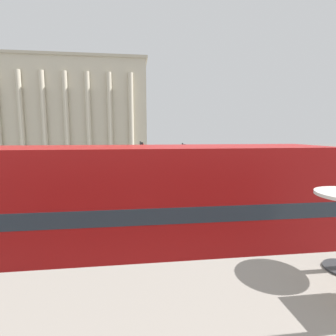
% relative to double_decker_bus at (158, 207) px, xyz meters
% --- Properties ---
extents(double_decker_bus, '(10.49, 2.72, 4.24)m').
position_rel_double_decker_bus_xyz_m(double_decker_bus, '(0.00, 0.00, 0.00)').
color(double_decker_bus, black).
rests_on(double_decker_bus, ground_plane).
extents(plaza_building_left, '(29.31, 14.54, 18.62)m').
position_rel_double_decker_bus_xyz_m(plaza_building_left, '(-12.66, 48.63, 6.96)').
color(plaza_building_left, beige).
rests_on(plaza_building_left, ground_plane).
extents(traffic_light_near, '(0.42, 0.24, 3.53)m').
position_rel_double_decker_bus_xyz_m(traffic_light_near, '(-4.74, 6.26, -0.03)').
color(traffic_light_near, black).
rests_on(traffic_light_near, ground_plane).
extents(traffic_light_mid, '(0.42, 0.24, 3.76)m').
position_rel_double_decker_bus_xyz_m(traffic_light_mid, '(3.57, 14.74, 0.11)').
color(traffic_light_mid, black).
rests_on(traffic_light_mid, ground_plane).
extents(traffic_light_far, '(0.42, 0.24, 3.76)m').
position_rel_double_decker_bus_xyz_m(traffic_light_far, '(0.01, 19.93, 0.11)').
color(traffic_light_far, black).
rests_on(traffic_light_far, ground_plane).
extents(car_navy, '(4.20, 1.93, 1.35)m').
position_rel_double_decker_bus_xyz_m(car_navy, '(4.13, 8.66, -1.64)').
color(car_navy, black).
rests_on(car_navy, ground_plane).
extents(car_maroon, '(4.20, 1.93, 1.35)m').
position_rel_double_decker_bus_xyz_m(car_maroon, '(-8.22, 12.67, -1.64)').
color(car_maroon, black).
rests_on(car_maroon, ground_plane).
extents(pedestrian_grey, '(0.32, 0.32, 1.65)m').
position_rel_double_decker_bus_xyz_m(pedestrian_grey, '(-1.46, 24.66, -1.40)').
color(pedestrian_grey, '#282B33').
rests_on(pedestrian_grey, ground_plane).
extents(pedestrian_black, '(0.32, 0.32, 1.79)m').
position_rel_double_decker_bus_xyz_m(pedestrian_black, '(10.19, 15.28, -1.31)').
color(pedestrian_black, '#282B33').
rests_on(pedestrian_black, ground_plane).
extents(pedestrian_blue, '(0.32, 0.32, 1.73)m').
position_rel_double_decker_bus_xyz_m(pedestrian_blue, '(-1.73, 11.30, -1.35)').
color(pedestrian_blue, '#282B33').
rests_on(pedestrian_blue, ground_plane).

